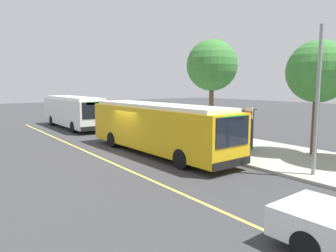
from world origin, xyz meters
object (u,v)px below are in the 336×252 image
object	(u,v)px
transit_bus_second	(74,111)
pedestrian_commuter	(218,133)
waiting_bench	(228,139)
transit_bus_main	(158,127)
route_sign_post	(249,127)

from	to	relation	value
transit_bus_second	pedestrian_commuter	size ratio (longest dim) A/B	6.04
waiting_bench	transit_bus_main	bearing A→B (deg)	-107.10
waiting_bench	route_sign_post	size ratio (longest dim) A/B	0.57
transit_bus_main	route_sign_post	xyz separation A→B (m)	(4.82, 2.30, 0.34)
transit_bus_main	transit_bus_second	distance (m)	14.08
route_sign_post	waiting_bench	bearing A→B (deg)	147.55
transit_bus_second	route_sign_post	distance (m)	19.04
transit_bus_second	pedestrian_commuter	distance (m)	15.92
transit_bus_second	pedestrian_commuter	world-z (taller)	transit_bus_second
route_sign_post	pedestrian_commuter	bearing A→B (deg)	159.52
waiting_bench	route_sign_post	distance (m)	4.28
transit_bus_main	route_sign_post	bearing A→B (deg)	25.51
transit_bus_second	waiting_bench	world-z (taller)	transit_bus_second
waiting_bench	pedestrian_commuter	bearing A→B (deg)	-87.24
waiting_bench	route_sign_post	bearing A→B (deg)	-32.45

